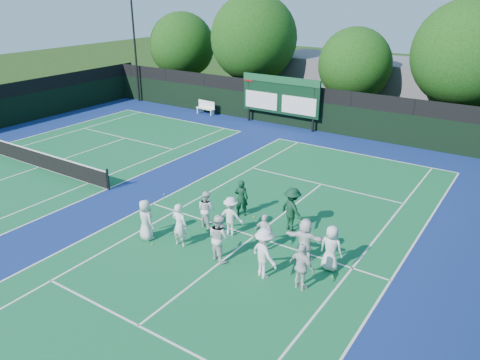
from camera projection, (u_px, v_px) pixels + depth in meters
The scene contains 31 objects.
ground at pixel (240, 247), 17.89m from camera, with size 120.00×120.00×0.00m, color #19360E.
court_apron at pixel (145, 201), 21.73m from camera, with size 34.00×32.00×0.01m, color navy.
near_court at pixel (254, 236), 18.66m from camera, with size 11.05×23.85×0.01m.
left_court at pixel (40, 167), 25.83m from camera, with size 11.05×23.85×0.01m.
back_fence at pixel (295, 108), 32.75m from camera, with size 34.00×0.08×3.00m.
scoreboard at pixel (280, 96), 32.63m from camera, with size 6.00×0.21×3.55m.
clubhouse at pixel (388, 86), 36.60m from camera, with size 18.00×6.00×4.00m, color slate.
light_pole_left at pixel (133, 25), 38.31m from camera, with size 1.20×0.30×10.12m.
tennis_net at pixel (38, 159), 25.64m from camera, with size 11.30×0.10×1.10m.
bench at pixel (206, 107), 36.38m from camera, with size 1.67×0.58×1.04m.
tree_a at pixel (184, 47), 40.99m from camera, with size 5.66×5.66×7.31m.
tree_b at pixel (256, 41), 36.83m from camera, with size 6.83×6.83×8.89m.
tree_c at pixel (357, 66), 32.99m from camera, with size 5.14×5.14×6.73m.
tree_d at pixel (469, 57), 28.89m from camera, with size 6.71×6.71×8.74m.
tennis_ball_0 at pixel (152, 245), 18.02m from camera, with size 0.07×0.07×0.07m, color #A5C517.
tennis_ball_2 at pixel (272, 263), 16.81m from camera, with size 0.07×0.07×0.07m, color #A5C517.
tennis_ball_3 at pixel (164, 195), 22.35m from camera, with size 0.07×0.07×0.07m, color #A5C517.
tennis_ball_4 at pixel (254, 217), 20.17m from camera, with size 0.07×0.07×0.07m, color #A5C517.
tennis_ball_5 at pixel (333, 277), 16.00m from camera, with size 0.07×0.07×0.07m, color #A5C517.
player_front_0 at pixel (146, 220), 18.19m from camera, with size 0.82×0.53×1.67m, color silver.
player_front_1 at pixel (180, 225), 17.70m from camera, with size 0.65×0.42×1.77m, color white.
player_front_2 at pixel (219, 237), 16.79m from camera, with size 0.87×0.68×1.80m, color white.
player_front_3 at pixel (264, 253), 15.76m from camera, with size 1.18×0.68×1.83m, color white.
player_front_4 at pixel (302, 267), 15.13m from camera, with size 0.98×0.41×1.67m, color silver.
player_back_0 at pixel (206, 209), 19.16m from camera, with size 0.77×0.60×1.59m, color white.
player_back_1 at pixel (231, 216), 18.54m from camera, with size 1.05×0.60×1.63m, color silver.
player_back_2 at pixel (265, 233), 17.44m from camera, with size 0.87×0.36×1.48m, color white.
player_back_3 at pixel (305, 240), 16.76m from camera, with size 1.54×0.49×1.66m, color white.
player_back_4 at pixel (331, 248), 16.22m from camera, with size 0.82×0.54×1.68m, color silver.
coach_left at pixel (241, 198), 20.11m from camera, with size 0.60×0.39×1.64m, color #0E341F.
coach_right at pixel (292, 210), 18.80m from camera, with size 1.21×0.69×1.87m, color #0E331F.
Camera 1 is at (8.62, -12.93, 9.24)m, focal length 35.00 mm.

